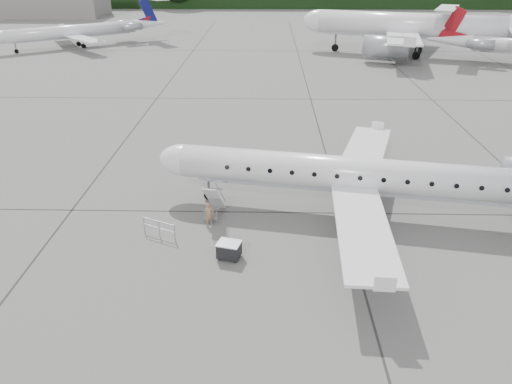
# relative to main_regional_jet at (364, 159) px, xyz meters

# --- Properties ---
(ground) EXTENTS (320.00, 320.00, 0.00)m
(ground) POSITION_rel_main_regional_jet_xyz_m (2.12, -4.86, -3.78)
(ground) COLOR slate
(ground) RESTS_ON ground
(main_regional_jet) EXTENTS (32.81, 26.16, 7.56)m
(main_regional_jet) POSITION_rel_main_regional_jet_xyz_m (0.00, 0.00, 0.00)
(main_regional_jet) COLOR silver
(main_regional_jet) RESTS_ON ground
(airstair) EXTENTS (1.21, 2.22, 2.37)m
(airstair) POSITION_rel_main_regional_jet_xyz_m (-9.15, -0.53, -2.60)
(airstair) COLOR silver
(airstair) RESTS_ON ground
(passenger) EXTENTS (0.62, 0.48, 1.50)m
(passenger) POSITION_rel_main_regional_jet_xyz_m (-9.36, -1.72, -3.03)
(passenger) COLOR #966F51
(passenger) RESTS_ON ground
(safety_railing) EXTENTS (2.02, 1.02, 1.00)m
(safety_railing) POSITION_rel_main_regional_jet_xyz_m (-12.15, -3.09, -3.28)
(safety_railing) COLOR #919399
(safety_railing) RESTS_ON ground
(baggage_cart) EXTENTS (1.38, 1.22, 1.02)m
(baggage_cart) POSITION_rel_main_regional_jet_xyz_m (-7.90, -5.28, -3.27)
(baggage_cart) COLOR black
(baggage_cart) RESTS_ON ground
(bg_narrowbody) EXTENTS (42.55, 36.19, 12.97)m
(bg_narrowbody) POSITION_rel_main_regional_jet_xyz_m (16.03, 53.62, 2.70)
(bg_narrowbody) COLOR silver
(bg_narrowbody) RESTS_ON ground
(bg_regional_left) EXTENTS (35.02, 33.40, 7.46)m
(bg_regional_left) POSITION_rel_main_regional_jet_xyz_m (-39.37, 59.81, -0.05)
(bg_regional_left) COLOR silver
(bg_regional_left) RESTS_ON ground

